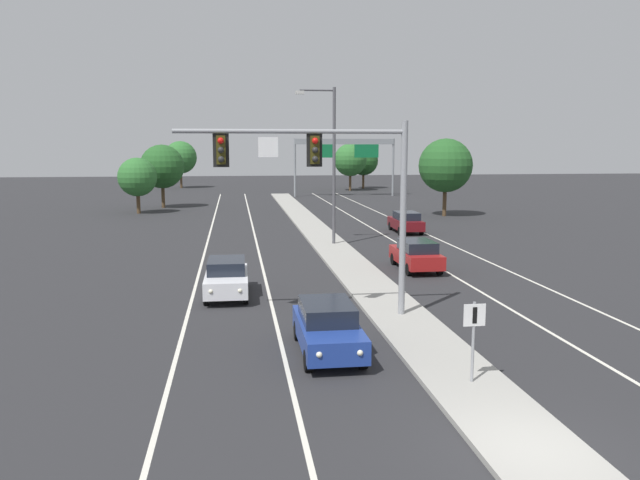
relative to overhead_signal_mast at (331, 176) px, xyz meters
The scene contains 20 objects.
ground_plane 12.30m from the overhead_signal_mast, 76.08° to the right, with size 260.00×260.00×0.00m, color #28282B.
median_island 9.38m from the overhead_signal_mast, 69.88° to the left, with size 2.40×110.00×0.15m, color #9E9B93.
lane_stripe_oncoming_center 15.38m from the overhead_signal_mast, 98.14° to the left, with size 0.14×100.00×0.01m, color silver.
lane_stripe_receding_center 16.93m from the overhead_signal_mast, 62.71° to the left, with size 0.14×100.00×0.01m, color silver.
edge_stripe_left 16.15m from the overhead_signal_mast, 110.52° to the left, with size 0.14×100.00×0.01m, color silver.
edge_stripe_right 18.60m from the overhead_signal_mast, 53.23° to the left, with size 0.14×100.00×0.01m, color silver.
overhead_signal_mast is the anchor object (origin of this frame).
median_sign_post 8.42m from the overhead_signal_mast, 68.34° to the right, with size 0.60×0.10×2.20m.
street_lamp_median 17.79m from the overhead_signal_mast, 81.21° to the left, with size 2.58×0.28×10.00m.
car_oncoming_blue 5.87m from the overhead_signal_mast, 100.14° to the right, with size 1.82×4.47×1.58m.
car_oncoming_white 7.46m from the overhead_signal_mast, 130.85° to the left, with size 1.86×4.49×1.58m.
car_receding_red 11.67m from the overhead_signal_mast, 56.40° to the left, with size 1.83×4.47×1.58m.
car_receding_darkred 25.30m from the overhead_signal_mast, 67.98° to the left, with size 1.88×4.49×1.58m.
highway_sign_gantry 59.22m from the overhead_signal_mast, 79.43° to the left, with size 13.28×0.42×7.50m.
tree_far_left_a 46.79m from the overhead_signal_mast, 103.55° to the left, with size 4.61×4.61×6.67m.
tree_far_right_c 69.95m from the overhead_signal_mast, 78.82° to the left, with size 4.79×4.79×6.93m.
tree_far_right_b 37.30m from the overhead_signal_mast, 64.58° to the left, with size 4.98×4.98×7.20m.
tree_far_left_b 41.90m from the overhead_signal_mast, 107.67° to the left, with size 3.74×3.74×5.41m.
tree_far_left_c 79.15m from the overhead_signal_mast, 98.51° to the left, with size 5.07×5.07×7.34m.
tree_far_right_a 75.16m from the overhead_signal_mast, 77.30° to the left, with size 4.54×4.54×6.57m.
Camera 1 is at (-6.12, -11.56, 6.40)m, focal length 35.01 mm.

